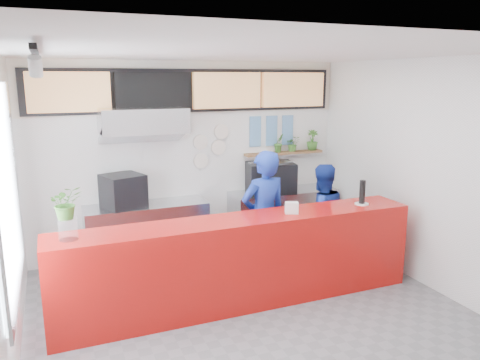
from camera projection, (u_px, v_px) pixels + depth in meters
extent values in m
plane|color=slate|center=(255.00, 318.00, 5.45)|extent=(5.00, 5.00, 0.00)
plane|color=silver|center=(257.00, 52.00, 4.81)|extent=(5.00, 5.00, 0.00)
plane|color=white|center=(191.00, 158.00, 7.39)|extent=(5.00, 0.00, 5.00)
plane|color=white|center=(3.00, 219.00, 4.21)|extent=(0.00, 5.00, 5.00)
plane|color=white|center=(432.00, 176.00, 6.06)|extent=(0.00, 5.00, 5.00)
cube|color=#AC100C|center=(242.00, 262.00, 5.70)|extent=(4.50, 0.60, 1.10)
cube|color=beige|center=(190.00, 87.00, 7.15)|extent=(5.00, 0.02, 0.80)
cube|color=#B2B5BA|center=(147.00, 233.00, 7.05)|extent=(1.80, 0.60, 0.90)
cube|color=black|center=(123.00, 191.00, 6.78)|extent=(0.67, 0.67, 0.48)
cube|color=#B2B5BA|center=(143.00, 120.00, 6.64)|extent=(1.20, 0.70, 0.35)
cube|color=#B2B5BA|center=(144.00, 134.00, 6.68)|extent=(1.20, 0.69, 0.31)
cube|color=#B2B5BA|center=(283.00, 216.00, 7.90)|extent=(1.80, 0.60, 0.90)
cube|color=black|center=(270.00, 177.00, 7.66)|extent=(0.85, 0.68, 0.49)
cube|color=#B6B9BD|center=(271.00, 163.00, 7.61)|extent=(0.72, 0.61, 0.06)
cube|color=brown|center=(284.00, 153.00, 7.89)|extent=(1.40, 0.18, 0.04)
cube|color=tan|center=(69.00, 92.00, 6.41)|extent=(1.10, 0.10, 0.55)
cube|color=black|center=(153.00, 91.00, 6.84)|extent=(1.10, 0.10, 0.55)
cube|color=tan|center=(227.00, 90.00, 7.27)|extent=(1.10, 0.10, 0.55)
cube|color=tan|center=(293.00, 90.00, 7.70)|extent=(1.10, 0.10, 0.55)
cube|color=black|center=(190.00, 91.00, 7.13)|extent=(4.80, 0.04, 0.65)
cube|color=silver|center=(6.00, 190.00, 4.45)|extent=(0.04, 2.20, 1.90)
cube|color=#B2B5BA|center=(9.00, 189.00, 4.46)|extent=(0.03, 2.30, 2.00)
cube|color=black|center=(36.00, 54.00, 4.05)|extent=(0.05, 2.40, 0.04)
cylinder|color=silver|center=(200.00, 142.00, 7.37)|extent=(0.24, 0.03, 0.24)
cylinder|color=silver|center=(218.00, 147.00, 7.50)|extent=(0.24, 0.03, 0.24)
cylinder|color=silver|center=(201.00, 161.00, 7.43)|extent=(0.24, 0.03, 0.24)
cylinder|color=silver|center=(221.00, 132.00, 7.47)|extent=(0.24, 0.03, 0.24)
cube|color=#598CBF|center=(255.00, 124.00, 7.68)|extent=(0.20, 0.02, 0.25)
cube|color=#598CBF|center=(272.00, 123.00, 7.79)|extent=(0.20, 0.02, 0.25)
cube|color=#598CBF|center=(288.00, 123.00, 7.90)|extent=(0.20, 0.02, 0.25)
cube|color=#598CBF|center=(255.00, 139.00, 7.73)|extent=(0.20, 0.02, 0.25)
cube|color=#598CBF|center=(272.00, 138.00, 7.84)|extent=(0.20, 0.02, 0.25)
cube|color=#598CBF|center=(287.00, 137.00, 7.95)|extent=(0.20, 0.02, 0.25)
imported|color=navy|center=(264.00, 218.00, 6.23)|extent=(0.71, 0.51, 1.82)
imported|color=navy|center=(321.00, 217.00, 6.76)|extent=(0.80, 0.64, 1.55)
imported|color=#366824|center=(279.00, 143.00, 7.82)|extent=(0.20, 0.18, 0.31)
imported|color=#366824|center=(293.00, 144.00, 7.92)|extent=(0.27, 0.25, 0.26)
imported|color=#366824|center=(312.00, 140.00, 8.06)|extent=(0.23, 0.22, 0.34)
cylinder|color=white|center=(68.00, 229.00, 4.82)|extent=(0.24, 0.24, 0.24)
imported|color=#366824|center=(66.00, 203.00, 4.76)|extent=(0.36, 0.33, 0.35)
cube|color=white|center=(292.00, 208.00, 5.78)|extent=(0.19, 0.15, 0.14)
cylinder|color=white|center=(362.00, 204.00, 6.19)|extent=(0.24, 0.24, 0.01)
cylinder|color=black|center=(362.00, 192.00, 6.16)|extent=(0.10, 0.10, 0.31)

